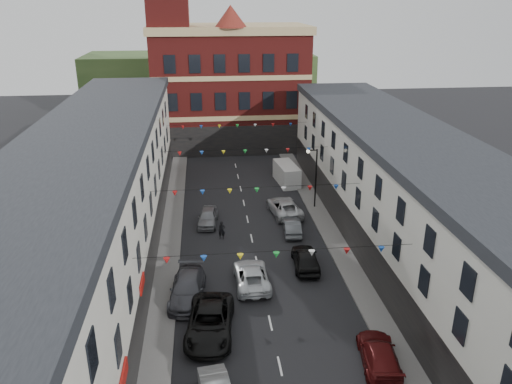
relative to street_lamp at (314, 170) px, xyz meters
name	(u,v)px	position (x,y,z in m)	size (l,w,h in m)	color
ground	(263,289)	(-6.55, -14.00, -3.90)	(160.00, 160.00, 0.00)	black
pavement_left	(166,279)	(-13.45, -12.00, -3.83)	(1.80, 64.00, 0.15)	#605E5B
pavement_right	(350,268)	(0.35, -12.00, -3.83)	(1.80, 64.00, 0.15)	#605E5B
terrace_left	(86,222)	(-18.33, -13.00, 1.44)	(8.40, 56.00, 10.70)	beige
terrace_right	(425,213)	(5.23, -13.00, 0.95)	(8.40, 56.00, 9.70)	beige
civic_building	(230,86)	(-6.55, 23.95, 4.23)	(20.60, 13.30, 18.50)	maroon
clock_tower	(169,35)	(-14.05, 21.00, 11.03)	(5.60, 5.60, 30.00)	maroon
distant_hill	(200,82)	(-10.55, 48.00, 1.10)	(40.00, 14.00, 10.00)	#324C23
street_lamp	(314,170)	(0.00, 0.00, 0.00)	(1.10, 0.36, 6.00)	black
car_left_c	(210,322)	(-10.35, -18.64, -3.08)	(2.74, 5.95, 1.65)	black
car_left_d	(188,288)	(-11.80, -14.65, -3.11)	(2.23, 5.48, 1.59)	#44454C
car_left_e	(208,217)	(-10.22, -2.65, -3.20)	(1.67, 4.15, 1.41)	gray
car_right_c	(379,355)	(-1.05, -22.50, -3.20)	(1.97, 4.85, 1.41)	#511010
car_right_d	(306,258)	(-2.95, -11.33, -3.12)	(1.84, 4.58, 1.56)	black
car_right_e	(292,226)	(-2.95, -5.29, -3.24)	(1.40, 4.02, 1.32)	#565A5F
car_right_f	(284,207)	(-2.95, -1.18, -3.15)	(2.49, 5.40, 1.50)	silver
moving_car	(252,276)	(-7.28, -13.28, -3.19)	(2.36, 5.11, 1.42)	silver
white_van	(287,174)	(-1.35, 7.27, -2.82)	(1.89, 4.91, 2.17)	silver
pedestrian	(222,230)	(-9.09, -5.76, -3.11)	(0.58, 0.38, 1.60)	black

